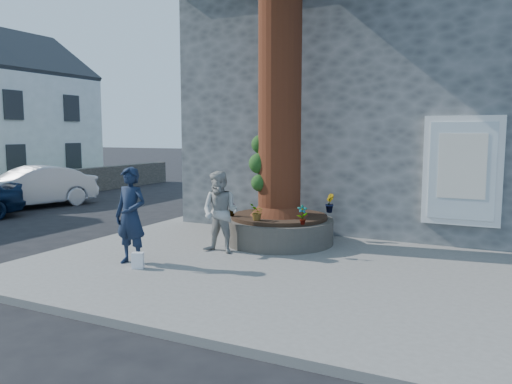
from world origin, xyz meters
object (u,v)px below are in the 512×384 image
at_px(woman, 220,212).
at_px(car_silver, 31,187).
at_px(planter, 279,229).
at_px(man, 131,216).

relative_size(woman, car_silver, 0.39).
xyz_separation_m(woman, car_silver, (-9.05, 3.11, -0.24)).
relative_size(planter, car_silver, 0.56).
bearing_deg(car_silver, planter, 7.27).
relative_size(planter, man, 1.32).
bearing_deg(man, woman, 54.55).
bearing_deg(woman, man, -125.13).
bearing_deg(planter, man, -121.38).
bearing_deg(car_silver, man, -11.81).
bearing_deg(man, planter, 58.72).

